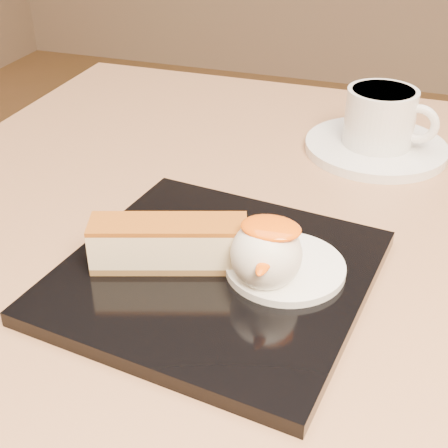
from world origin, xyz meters
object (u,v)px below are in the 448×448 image
(table, at_px, (292,393))
(dessert_plate, at_px, (216,275))
(saucer, at_px, (376,147))
(coffee_cup, at_px, (382,116))
(cheesecake, at_px, (169,243))
(ice_cream_scoop, at_px, (266,254))

(table, xyz_separation_m, dessert_plate, (-0.06, -0.05, 0.16))
(saucer, height_order, coffee_cup, coffee_cup)
(dessert_plate, height_order, cheesecake, cheesecake)
(cheesecake, relative_size, saucer, 0.80)
(table, bearing_deg, saucer, 82.12)
(table, xyz_separation_m, coffee_cup, (0.03, 0.22, 0.20))
(table, distance_m, saucer, 0.27)
(cheesecake, xyz_separation_m, ice_cream_scoop, (0.08, 0.00, 0.01))
(table, xyz_separation_m, ice_cream_scoop, (-0.02, -0.06, 0.19))
(ice_cream_scoop, xyz_separation_m, saucer, (0.05, 0.28, -0.03))
(table, bearing_deg, coffee_cup, 81.65)
(cheesecake, height_order, saucer, cheesecake)
(ice_cream_scoop, bearing_deg, table, 74.16)
(table, bearing_deg, cheesecake, -147.98)
(dessert_plate, height_order, ice_cream_scoop, ice_cream_scoop)
(table, relative_size, dessert_plate, 3.64)
(dessert_plate, bearing_deg, ice_cream_scoop, -7.13)
(saucer, relative_size, coffee_cup, 1.54)
(table, distance_m, ice_cream_scoop, 0.20)
(table, relative_size, cheesecake, 6.66)
(dessert_plate, height_order, saucer, dessert_plate)
(saucer, bearing_deg, dessert_plate, -107.68)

